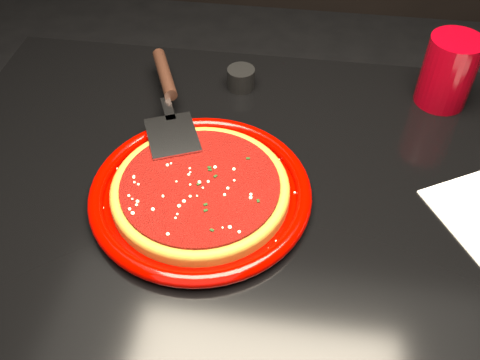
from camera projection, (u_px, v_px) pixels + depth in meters
The scene contains 10 objects.
table at pixel (266, 310), 1.15m from camera, with size 1.20×0.80×0.75m, color black.
plate at pixel (201, 192), 0.86m from camera, with size 0.36×0.36×0.03m, color #7E0200.
pizza_crust at pixel (200, 191), 0.86m from camera, with size 0.29×0.29×0.01m, color brown.
pizza_crust_rim at pixel (200, 188), 0.85m from camera, with size 0.29×0.29×0.02m, color brown.
pizza_sauce at pixel (200, 185), 0.85m from camera, with size 0.25×0.25×0.01m, color maroon.
parmesan_dusting at pixel (200, 182), 0.84m from camera, with size 0.25×0.25×0.01m, color #F0E6BA, non-canonical shape.
basil_flecks at pixel (200, 183), 0.84m from camera, with size 0.23×0.23×0.00m, color black, non-canonical shape.
pizza_server at pixel (169, 99), 0.98m from camera, with size 0.10×0.36×0.03m, color silver, non-canonical shape.
cup at pixel (448, 71), 1.00m from camera, with size 0.10×0.10×0.14m, color maroon.
ramekin at pixel (241, 78), 1.06m from camera, with size 0.05×0.05×0.04m, color black.
Camera 1 is at (0.03, -0.59, 1.40)m, focal length 40.00 mm.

